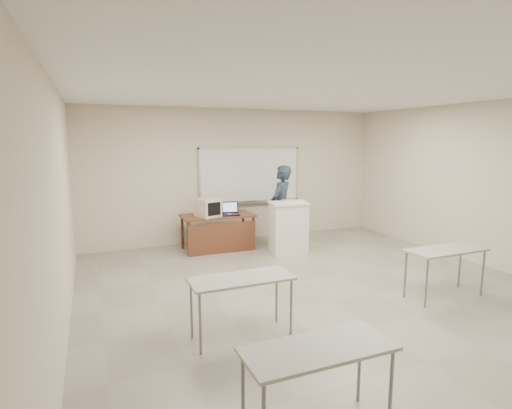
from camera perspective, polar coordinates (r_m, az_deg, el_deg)
name	(u,v)px	position (r m, az deg, el deg)	size (l,w,h in m)	color
floor	(333,301)	(6.07, 10.89, -13.34)	(7.00, 8.00, 0.01)	gray
whiteboard	(250,176)	(9.31, -0.82, 4.13)	(2.48, 0.10, 1.31)	white
student_desks	(402,288)	(4.84, 20.12, -11.12)	(4.40, 2.20, 0.73)	#9D9C98
instructor_desk	(219,225)	(8.39, -5.28, -2.88)	(1.50, 0.75, 0.75)	brown
podium	(288,227)	(8.25, 4.64, -3.26)	(0.75, 0.54, 1.05)	silver
crt_monitor	(207,208)	(8.23, -6.96, -0.44)	(0.41, 0.46, 0.39)	beige
laptop	(230,212)	(8.40, -3.72, -1.06)	(0.36, 0.33, 0.26)	black
mouse	(229,214)	(8.32, -3.81, -1.43)	(0.11, 0.07, 0.04)	gray
keyboard	(293,201)	(8.29, 5.36, 0.55)	(0.48, 0.16, 0.03)	beige
presenter	(281,206)	(8.66, 3.61, -0.25)	(0.65, 0.42, 1.77)	black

